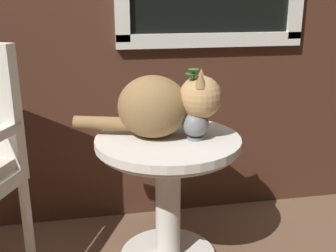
{
  "coord_description": "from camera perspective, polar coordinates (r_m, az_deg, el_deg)",
  "views": [
    {
      "loc": [
        -0.21,
        -1.39,
        1.17
      ],
      "look_at": [
        0.1,
        0.22,
        0.65
      ],
      "focal_mm": 44.17,
      "sensor_mm": 36.0,
      "label": 1
    }
  ],
  "objects": [
    {
      "name": "wicker_side_table",
      "position": [
        1.8,
        0.0,
        -6.84
      ],
      "size": [
        0.62,
        0.62,
        0.6
      ],
      "color": "silver",
      "rests_on": "ground_plane"
    },
    {
      "name": "cat",
      "position": [
        1.7,
        -0.89,
        2.93
      ],
      "size": [
        0.61,
        0.33,
        0.29
      ],
      "color": "olive",
      "rests_on": "wicker_side_table"
    },
    {
      "name": "pewter_vase_with_ivy",
      "position": [
        1.69,
        3.77,
        0.91
      ],
      "size": [
        0.11,
        0.11,
        0.3
      ],
      "color": "slate",
      "rests_on": "wicker_side_table"
    }
  ]
}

